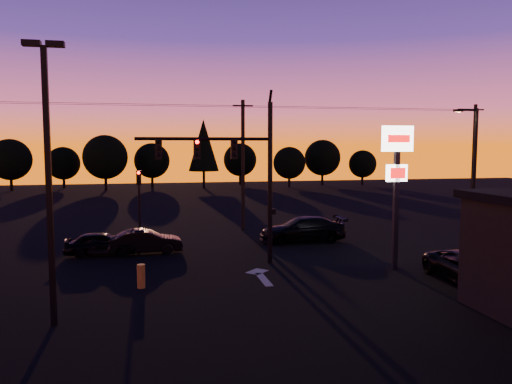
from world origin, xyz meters
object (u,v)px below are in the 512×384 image
car_left (102,244)px  parking_lot_light (48,165)px  bollard (141,276)px  suv_parked (469,268)px  traffic_signal_mast (238,165)px  car_right (302,229)px  car_mid (145,242)px  secondary_signal (139,195)px  pylon_sign (397,166)px  streetlight (473,171)px

car_left → parking_lot_light: bearing=178.1°
bollard → car_left: bearing=107.9°
parking_lot_light → bollard: 6.69m
bollard → suv_parked: 13.91m
traffic_signal_mast → car_right: (4.86, 4.98, -4.17)m
bollard → car_mid: (0.13, 6.76, 0.16)m
secondary_signal → car_right: size_ratio=0.83×
pylon_sign → car_left: bearing=156.6°
streetlight → car_left: streetlight is taller
car_right → suv_parked: size_ratio=1.11×
streetlight → car_left: (-20.84, 2.02, -3.77)m
bollard → car_left: (-2.17, 6.72, 0.15)m
traffic_signal_mast → car_mid: (-4.53, 3.57, -4.28)m
pylon_sign → suv_parked: size_ratio=1.43×
pylon_sign → car_mid: 13.79m
secondary_signal → suv_parked: (13.97, -12.88, -2.20)m
parking_lot_light → car_left: size_ratio=2.41×
traffic_signal_mast → streetlight: 14.10m
pylon_sign → car_mid: bearing=152.5°
pylon_sign → car_left: (-13.93, 6.02, -4.27)m
bollard → car_left: car_left is taller
bollard → car_mid: 6.76m
parking_lot_light → car_left: bearing=86.9°
secondary_signal → car_right: secondary_signal is taller
car_mid → streetlight: bearing=-99.0°
parking_lot_light → streetlight: 23.05m
secondary_signal → car_left: secondary_signal is taller
secondary_signal → car_mid: secondary_signal is taller
suv_parked → secondary_signal: bearing=140.3°
car_mid → suv_parked: (13.60, -8.96, 0.00)m
traffic_signal_mast → parking_lot_light: 10.19m
streetlight → car_right: bearing=159.2°
bollard → streetlight: bearing=14.1°
pylon_sign → bollard: bearing=-176.6°
streetlight → car_mid: bearing=173.7°
parking_lot_light → car_left: parking_lot_light is taller
secondary_signal → pylon_sign: size_ratio=0.64×
traffic_signal_mast → suv_parked: size_ratio=1.81×
parking_lot_light → car_right: size_ratio=1.73×
bollard → car_mid: car_mid is taller
pylon_sign → car_left: 15.77m
pylon_sign → streetlight: streetlight is taller
car_mid → car_right: 9.49m
parking_lot_light → traffic_signal_mast: bearing=43.4°
parking_lot_light → car_mid: parking_lot_light is taller
pylon_sign → car_right: size_ratio=1.29×
secondary_signal → pylon_sign: bearing=-39.8°
pylon_sign → car_mid: (-11.63, 6.06, -4.26)m
car_right → streetlight: bearing=70.2°
secondary_signal → car_left: (-1.93, -3.97, -2.22)m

